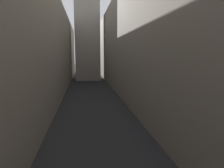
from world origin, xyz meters
name	(u,v)px	position (x,y,z in m)	size (l,w,h in m)	color
ground_plane	(92,101)	(0.00, 48.00, 0.00)	(264.00, 264.00, 0.00)	#232326
building_block_left	(31,48)	(-10.56, 50.00, 9.52)	(10.13, 108.00, 19.03)	gray
building_block_right	(155,43)	(12.29, 50.00, 10.59)	(13.58, 108.00, 21.18)	gray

